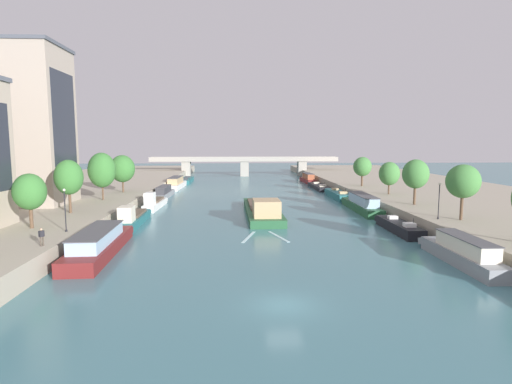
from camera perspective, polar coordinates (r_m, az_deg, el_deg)
The scene contains 30 objects.
ground_plane at distance 29.77m, azimuth 3.94°, elevation -15.40°, with size 400.00×400.00×0.00m, color #42757F.
quay_left at distance 89.73m, azimuth -25.37°, elevation -0.36°, with size 36.00×170.00×2.04m, color #A89E89.
quay_right at distance 92.55m, azimuth 23.29°, elevation -0.06°, with size 36.00×170.00×2.04m, color #A89E89.
barge_midriver at distance 63.66m, azimuth 0.92°, elevation -2.44°, with size 5.30×23.63×3.39m.
wake_behind_barge at distance 49.73m, azimuth 1.06°, elevation -6.22°, with size 5.60×5.92×0.03m.
moored_boat_left_near at distance 44.87m, azimuth -20.90°, elevation -6.66°, with size 4.00×16.76×2.68m.
moored_boat_left_gap_after at distance 59.24m, azimuth -16.67°, elevation -3.49°, with size 2.67×13.28×3.13m.
moored_boat_left_far at distance 73.00m, azimuth -13.88°, elevation -1.49°, with size 2.36×12.26×3.15m.
moored_boat_left_upstream at distance 87.02m, azimuth -12.62°, elevation -0.08°, with size 2.48×13.18×2.41m.
moored_boat_left_second at distance 103.64m, azimuth -11.03°, elevation 1.17°, with size 3.44×15.43×2.90m.
moored_boat_left_lone at distance 120.83m, azimuth -9.61°, elevation 1.66°, with size 3.03×15.20×2.08m.
moored_boat_right_second at distance 43.02m, azimuth 26.70°, elevation -7.50°, with size 2.35×12.85×2.73m.
moored_boat_right_lone at distance 55.46m, azimuth 19.18°, elevation -4.54°, with size 2.38×11.53×2.38m.
moored_boat_right_end at distance 70.21m, azimuth 14.47°, elevation -1.61°, with size 3.06×16.64×2.84m.
moored_boat_right_far at distance 85.70m, azimuth 11.31°, elevation -0.36°, with size 2.77×13.47×2.44m.
moored_boat_right_downstream at distance 102.23m, azimuth 8.70°, elevation 0.74°, with size 2.92×15.59×2.06m.
moored_boat_right_upstream at distance 116.93m, azimuth 7.20°, elevation 1.84°, with size 2.73×12.81×2.74m.
tree_left_nearest at distance 50.40m, azimuth -28.91°, elevation 0.01°, with size 3.42×3.42×5.96m.
tree_left_past_mid at distance 59.14m, azimuth -24.55°, elevation 1.85°, with size 3.64×3.64×7.02m.
tree_left_third at distance 70.79m, azimuth -20.60°, elevation 2.86°, with size 4.35×4.35×7.64m.
tree_left_far at distance 80.63m, azimuth -18.05°, elevation 3.09°, with size 4.55×4.55×6.93m.
tree_right_midway at distance 54.78m, azimuth 26.79°, elevation 1.31°, with size 3.92×3.92×6.67m.
tree_right_second at distance 65.53m, azimuth 21.27°, elevation 2.33°, with size 3.86×3.86×6.78m.
tree_right_nearest at distance 77.34m, azimuth 18.01°, elevation 2.43°, with size 3.67×3.67×5.82m.
tree_right_distant at distance 90.48m, azimuth 14.54°, elevation 3.42°, with size 3.85×3.85×6.22m.
lamppost_left_bank at distance 46.99m, azimuth -24.97°, elevation -2.05°, with size 0.28×0.28×4.52m.
lamppost_right_bank at distance 54.34m, azimuth 24.05°, elevation -0.91°, with size 0.28×0.28×4.46m.
building_left_corner at distance 71.49m, azimuth -30.49°, elevation 7.98°, with size 14.99×10.49×23.57m.
bridge_far at distance 139.25m, azimuth -1.61°, elevation 3.94°, with size 63.14×4.40×6.50m.
person_on_quay at distance 41.71m, azimuth -27.61°, elevation -5.42°, with size 0.41×0.39×1.62m.
Camera 1 is at (-3.42, -27.34, 11.27)m, focal length 28.83 mm.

